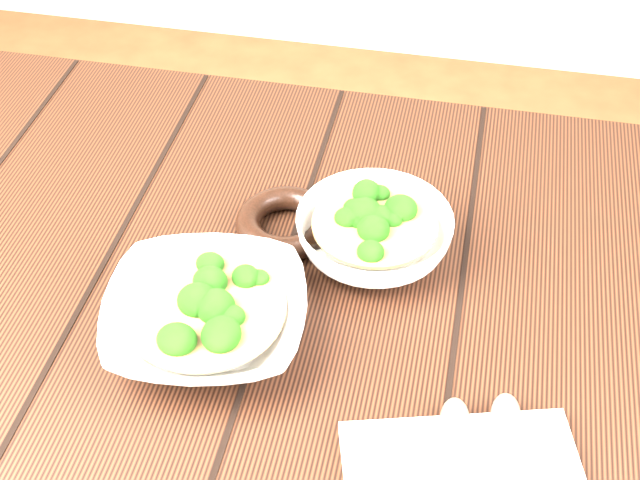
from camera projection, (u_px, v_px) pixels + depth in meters
The scene contains 6 objects.
table at pixel (295, 363), 1.06m from camera, with size 1.20×0.80×0.75m.
soup_bowl_front at pixel (206, 317), 0.91m from camera, with size 0.24×0.24×0.06m.
soup_bowl_back at pixel (374, 234), 1.00m from camera, with size 0.19×0.19×0.06m.
trivet at pixel (286, 223), 1.04m from camera, with size 0.12×0.12×0.03m, color black.
spoon_left at pixel (454, 451), 0.81m from camera, with size 0.03×0.18×0.01m.
spoon_right at pixel (503, 446), 0.81m from camera, with size 0.03×0.18×0.01m.
Camera 1 is at (0.16, -0.65, 1.46)m, focal length 50.00 mm.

